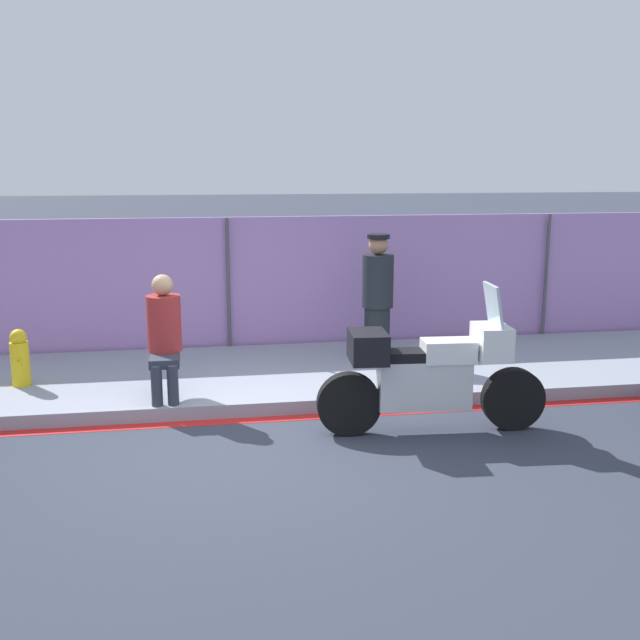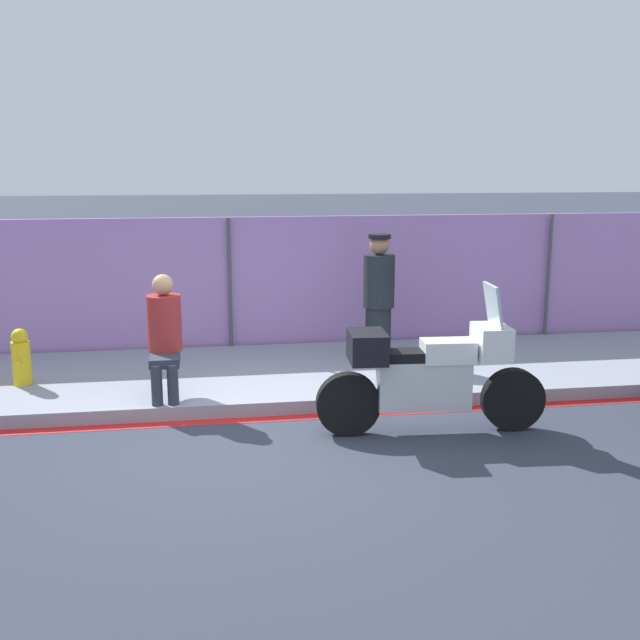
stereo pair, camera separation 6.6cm
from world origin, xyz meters
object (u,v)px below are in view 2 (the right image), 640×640
(motorcycle, at_px, (430,374))
(fire_hydrant, at_px, (21,357))
(officer_standing, at_px, (379,296))
(person_seated_on_curb, at_px, (164,329))

(motorcycle, bearing_deg, fire_hydrant, 160.69)
(officer_standing, relative_size, fire_hydrant, 2.45)
(motorcycle, distance_m, person_seated_on_curb, 2.93)
(motorcycle, relative_size, fire_hydrant, 3.51)
(fire_hydrant, bearing_deg, motorcycle, -23.18)
(motorcycle, height_order, fire_hydrant, motorcycle)
(person_seated_on_curb, bearing_deg, officer_standing, 24.24)
(person_seated_on_curb, distance_m, fire_hydrant, 1.85)
(person_seated_on_curb, bearing_deg, fire_hydrant, 158.83)
(motorcycle, bearing_deg, person_seated_on_curb, 159.44)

